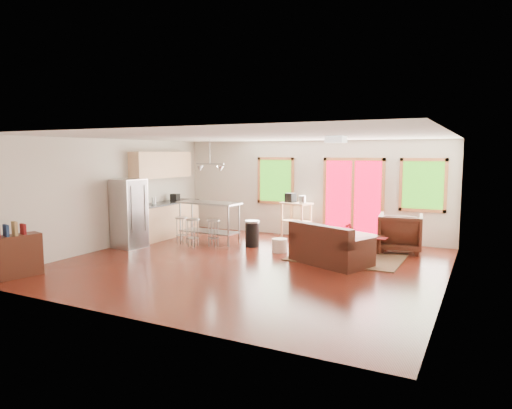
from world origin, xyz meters
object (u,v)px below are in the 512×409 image
at_px(loveseat, 330,248).
at_px(refrigerator, 129,213).
at_px(kitchen_cart, 296,207).
at_px(rug, 347,257).
at_px(ottoman, 336,241).
at_px(island, 209,215).
at_px(armchair, 400,231).
at_px(coffee_table, 355,236).

xyz_separation_m(loveseat, refrigerator, (-4.81, -0.59, 0.49)).
bearing_deg(kitchen_cart, rug, -41.81).
xyz_separation_m(ottoman, island, (-3.17, -0.56, 0.50)).
relative_size(loveseat, armchair, 1.85).
relative_size(coffee_table, island, 0.77).
xyz_separation_m(coffee_table, island, (-3.66, -0.43, 0.33)).
xyz_separation_m(refrigerator, kitchen_cart, (3.07, 3.02, -0.01)).
height_order(loveseat, ottoman, loveseat).
height_order(coffee_table, ottoman, coffee_table).
distance_m(armchair, refrigerator, 6.40).
height_order(armchair, island, island).
xyz_separation_m(armchair, kitchen_cart, (-2.82, 0.56, 0.33)).
relative_size(loveseat, ottoman, 2.93).
height_order(ottoman, kitchen_cart, kitchen_cart).
relative_size(loveseat, refrigerator, 1.09).
bearing_deg(rug, loveseat, -102.62).
xyz_separation_m(coffee_table, ottoman, (-0.49, 0.13, -0.18)).
height_order(loveseat, coffee_table, loveseat).
bearing_deg(coffee_table, refrigerator, -159.61).
xyz_separation_m(rug, armchair, (0.92, 1.15, 0.48)).
bearing_deg(refrigerator, coffee_table, 27.58).
bearing_deg(coffee_table, loveseat, -98.73).
bearing_deg(island, rug, -1.80).
bearing_deg(ottoman, island, -170.02).
relative_size(armchair, island, 0.59).
distance_m(ottoman, island, 3.26).
xyz_separation_m(island, kitchen_cart, (1.72, 1.59, 0.11)).
relative_size(loveseat, island, 1.09).
bearing_deg(refrigerator, ottoman, 30.99).
bearing_deg(loveseat, island, -170.87).
relative_size(refrigerator, island, 1.00).
xyz_separation_m(loveseat, coffee_table, (0.19, 1.27, 0.05)).
relative_size(coffee_table, ottoman, 2.08).
xyz_separation_m(ottoman, refrigerator, (-4.52, -1.99, 0.62)).
distance_m(rug, armchair, 1.55).
xyz_separation_m(rug, ottoman, (-0.46, 0.67, 0.19)).
bearing_deg(island, loveseat, -13.68).
bearing_deg(island, refrigerator, -133.16).
height_order(coffee_table, refrigerator, refrigerator).
bearing_deg(armchair, ottoman, 11.75).
distance_m(loveseat, armchair, 2.17).
bearing_deg(coffee_table, armchair, 34.35).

